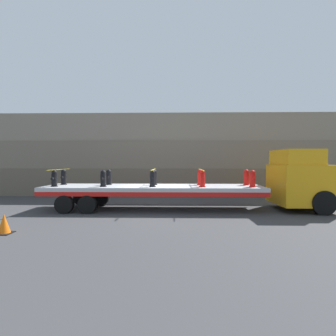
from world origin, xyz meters
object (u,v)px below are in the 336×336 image
fire_hydrant_black_far_0 (64,177)px  fire_hydrant_red_near_4 (253,179)px  fire_hydrant_red_near_3 (202,179)px  fire_hydrant_black_far_1 (109,177)px  fire_hydrant_black_near_2 (152,179)px  fire_hydrant_black_far_2 (154,177)px  fire_hydrant_red_far_3 (200,177)px  traffic_cone (4,224)px  truck_cab (302,179)px  fire_hydrant_black_near_0 (54,179)px  fire_hydrant_red_far_4 (246,177)px  flatbed_trailer (143,190)px  fire_hydrant_black_near_1 (103,179)px

fire_hydrant_black_far_0 → fire_hydrant_red_near_4: 9.44m
fire_hydrant_red_near_3 → fire_hydrant_black_far_1: bearing=167.3°
fire_hydrant_black_near_2 → fire_hydrant_black_far_2: bearing=90.0°
fire_hydrant_red_far_3 → fire_hydrant_black_far_2: bearing=180.0°
fire_hydrant_red_near_3 → traffic_cone: (-6.88, -3.93, -1.23)m
fire_hydrant_black_far_2 → fire_hydrant_black_near_2: bearing=-90.0°
traffic_cone → truck_cab: bearing=20.8°
fire_hydrant_black_near_0 → fire_hydrant_black_far_1: (2.34, 1.06, 0.00)m
truck_cab → fire_hydrant_black_near_2: truck_cab is taller
fire_hydrant_black_near_0 → fire_hydrant_red_far_3: (7.03, 1.06, 0.00)m
fire_hydrant_black_near_0 → fire_hydrant_red_far_4: same height
traffic_cone → fire_hydrant_black_near_0: bearing=92.2°
fire_hydrant_black_far_0 → fire_hydrant_black_far_1: 2.34m
flatbed_trailer → fire_hydrant_black_near_0: fire_hydrant_black_near_0 is taller
fire_hydrant_red_near_4 → fire_hydrant_red_far_4: (0.00, 1.06, 0.00)m
fire_hydrant_black_near_2 → fire_hydrant_black_far_2: same height
flatbed_trailer → fire_hydrant_black_far_1: fire_hydrant_black_far_1 is taller
fire_hydrant_black_far_0 → fire_hydrant_red_near_4: bearing=-6.4°
fire_hydrant_black_far_2 → traffic_cone: bearing=-132.3°
fire_hydrant_black_near_0 → fire_hydrant_red_far_4: 9.44m
fire_hydrant_black_far_2 → truck_cab: bearing=-4.2°
fire_hydrant_red_near_3 → fire_hydrant_red_far_3: size_ratio=1.00×
fire_hydrant_black_near_0 → fire_hydrant_black_near_1: 2.34m
fire_hydrant_black_near_0 → fire_hydrant_red_near_4: same height
fire_hydrant_black_near_1 → fire_hydrant_red_far_3: bearing=12.7°
fire_hydrant_black_far_2 → fire_hydrant_red_near_3: 2.57m
fire_hydrant_black_near_0 → fire_hydrant_red_near_4: size_ratio=1.00×
fire_hydrant_black_near_1 → fire_hydrant_red_far_4: size_ratio=1.00×
fire_hydrant_red_far_4 → traffic_cone: fire_hydrant_red_far_4 is taller
flatbed_trailer → fire_hydrant_red_near_4: 5.24m
fire_hydrant_black_far_1 → fire_hydrant_red_near_3: (4.69, -1.06, 0.00)m
fire_hydrant_black_near_0 → traffic_cone: bearing=-87.8°
fire_hydrant_red_far_3 → fire_hydrant_red_far_4: same height
fire_hydrant_black_near_0 → fire_hydrant_black_far_1: bearing=24.3°
truck_cab → fire_hydrant_black_near_0: size_ratio=3.69×
fire_hydrant_black_near_0 → fire_hydrant_red_far_3: size_ratio=1.00×
fire_hydrant_black_far_1 → fire_hydrant_black_far_0: bearing=180.0°
flatbed_trailer → fire_hydrant_red_near_3: 2.94m
truck_cab → fire_hydrant_black_far_1: (-9.57, 0.53, 0.06)m
fire_hydrant_black_far_2 → traffic_cone: (-4.54, -4.99, -1.23)m
fire_hydrant_red_near_4 → fire_hydrant_red_near_3: bearing=180.0°
fire_hydrant_red_far_4 → traffic_cone: (-9.22, -4.99, -1.23)m
fire_hydrant_black_near_0 → flatbed_trailer: bearing=7.2°
truck_cab → fire_hydrant_black_near_1: bearing=-176.8°
flatbed_trailer → traffic_cone: size_ratio=16.39×
fire_hydrant_black_near_0 → fire_hydrant_black_near_1: same height
fire_hydrant_black_far_0 → fire_hydrant_red_far_4: 9.38m
fire_hydrant_black_near_0 → fire_hydrant_red_near_3: 7.03m
fire_hydrant_black_far_0 → fire_hydrant_black_near_1: same height
fire_hydrant_black_far_1 → fire_hydrant_black_near_2: same height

